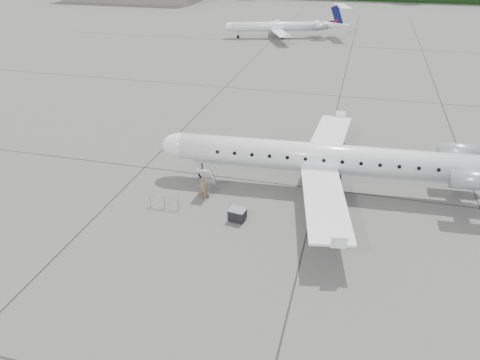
% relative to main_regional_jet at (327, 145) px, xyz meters
% --- Properties ---
extents(ground, '(320.00, 320.00, 0.00)m').
position_rel_main_regional_jet_xyz_m(ground, '(2.66, -7.17, -3.82)').
color(ground, '#5A5A58').
rests_on(ground, ground).
extents(main_regional_jet, '(31.09, 23.31, 7.63)m').
position_rel_main_regional_jet_xyz_m(main_regional_jet, '(0.00, 0.00, 0.00)').
color(main_regional_jet, white).
rests_on(main_regional_jet, ground).
extents(airstair, '(0.99, 2.25, 2.39)m').
position_rel_main_regional_jet_xyz_m(airstair, '(-8.85, -2.79, -2.62)').
color(airstair, white).
rests_on(airstair, ground).
extents(passenger, '(0.74, 0.56, 1.83)m').
position_rel_main_regional_jet_xyz_m(passenger, '(-8.77, -4.03, -2.90)').
color(passenger, '#88694A').
rests_on(passenger, ground).
extents(safety_railing, '(2.20, 0.16, 1.00)m').
position_rel_main_regional_jet_xyz_m(safety_railing, '(-11.14, -6.04, -3.32)').
color(safety_railing, gray).
rests_on(safety_railing, ground).
extents(baggage_cart, '(1.26, 1.08, 0.98)m').
position_rel_main_regional_jet_xyz_m(baggage_cart, '(-5.45, -6.31, -3.33)').
color(baggage_cart, black).
rests_on(baggage_cart, ground).
extents(bg_regional_left, '(26.70, 22.41, 6.01)m').
position_rel_main_regional_jet_xyz_m(bg_regional_left, '(-14.92, 59.16, -0.81)').
color(bg_regional_left, white).
rests_on(bg_regional_left, ground).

